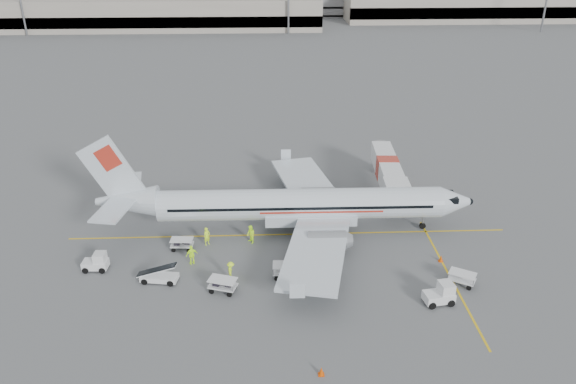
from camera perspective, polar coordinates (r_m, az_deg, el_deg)
name	(u,v)px	position (r m, az deg, el deg)	size (l,w,h in m)	color
ground	(289,234)	(56.88, 0.08, -4.32)	(360.00, 360.00, 0.00)	#56595B
stripe_lead	(289,234)	(56.88, 0.08, -4.32)	(44.00, 0.20, 0.01)	yellow
stripe_cross	(449,275)	(52.59, 16.07, -8.15)	(0.20, 20.00, 0.01)	yellow
terminal_west	(139,13)	(184.86, -14.87, 17.18)	(110.00, 22.00, 9.00)	gray
terminal_east	(478,3)	(208.64, 18.76, 17.70)	(90.00, 26.00, 10.00)	gray
treeline	(269,0)	(225.80, -1.95, 18.91)	(300.00, 3.00, 6.00)	black
aircraft	(301,185)	(55.25, 1.28, 0.73)	(37.35, 29.28, 10.30)	silver
jet_bridge	(387,175)	(66.04, 9.98, 1.68)	(2.97, 15.85, 4.16)	silver
belt_loader	(159,270)	(50.47, -13.01, -7.74)	(4.27, 1.60, 2.31)	silver
tug_fore	(439,293)	(48.37, 15.10, -9.91)	(2.43, 1.39, 1.88)	silver
tug_mid	(319,254)	(52.05, 3.16, -6.27)	(2.35, 1.35, 1.82)	silver
tug_aft	(95,261)	(53.83, -19.02, -6.69)	(2.21, 1.27, 1.71)	silver
cart_loaded_a	(182,244)	(55.07, -10.71, -5.23)	(2.12, 1.25, 1.10)	silver
cart_loaded_b	(223,285)	(48.59, -6.65, -9.39)	(2.34, 1.38, 1.22)	silver
cart_empty_a	(287,270)	(50.09, -0.15, -7.98)	(2.44, 1.44, 1.27)	silver
cart_empty_b	(462,279)	(51.40, 17.25, -8.40)	(2.23, 1.32, 1.16)	silver
cone_nose	(441,258)	(54.26, 15.28, -6.51)	(0.41, 0.41, 0.67)	#E14703
cone_port	(312,163)	(73.17, 2.47, 2.96)	(0.40, 0.40, 0.66)	#E14703
cone_stbd	(321,371)	(40.78, 3.40, -17.69)	(0.43, 0.43, 0.70)	#E14703
crew_a	(207,236)	(55.25, -8.24, -4.47)	(0.68, 0.44, 1.85)	#CEFF1F
crew_b	(251,234)	(55.10, -3.80, -4.32)	(0.91, 0.71, 1.87)	#CEFF1F
crew_c	(231,271)	(49.87, -5.83, -7.97)	(1.13, 0.65, 1.75)	#CEFF1F
crew_d	(192,255)	(52.43, -9.74, -6.32)	(1.12, 0.47, 1.92)	#CEFF1F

